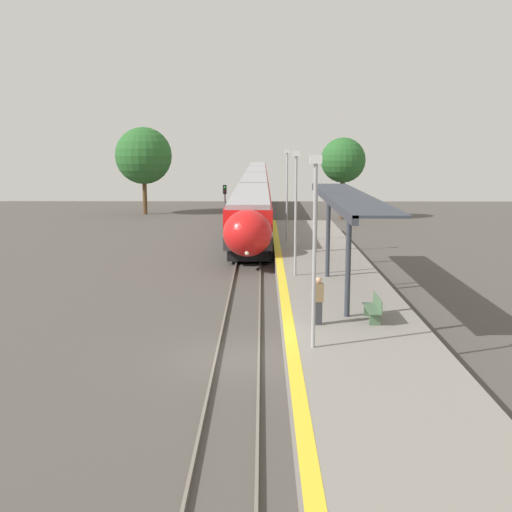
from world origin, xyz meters
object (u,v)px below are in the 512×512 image
at_px(person_waiting, 318,300).
at_px(lamppost_mid, 296,206).
at_px(platform_bench, 374,308).
at_px(lamppost_far, 287,189).
at_px(lamppost_near, 315,241).
at_px(train, 255,185).
at_px(railway_signal, 225,205).

xyz_separation_m(person_waiting, lamppost_mid, (-0.37, 8.48, 2.47)).
bearing_deg(platform_bench, person_waiting, -165.36).
xyz_separation_m(platform_bench, lamppost_far, (-2.42, 18.99, 2.87)).
bearing_deg(lamppost_near, lamppost_far, 90.00).
distance_m(train, person_waiting, 57.37).
relative_size(railway_signal, lamppost_mid, 0.68).
xyz_separation_m(train, railway_signal, (-2.07, -29.36, 0.36)).
xyz_separation_m(railway_signal, lamppost_far, (4.48, -8.42, 1.79)).
relative_size(train, lamppost_far, 15.13).
relative_size(railway_signal, lamppost_far, 0.68).
bearing_deg(platform_bench, lamppost_far, 97.27).
distance_m(platform_bench, lamppost_mid, 8.79).
xyz_separation_m(person_waiting, lamppost_near, (-0.37, -2.56, 2.47)).
height_order(train, lamppost_mid, lamppost_mid).
height_order(platform_bench, lamppost_near, lamppost_near).
xyz_separation_m(railway_signal, lamppost_mid, (4.48, -19.46, 1.79)).
bearing_deg(lamppost_far, train, 93.65).
height_order(person_waiting, railway_signal, railway_signal).
bearing_deg(lamppost_mid, train, 92.83).
bearing_deg(person_waiting, railway_signal, 99.86).
bearing_deg(lamppost_near, train, 92.31).
xyz_separation_m(lamppost_mid, lamppost_far, (0.00, 11.04, 0.00)).
bearing_deg(railway_signal, lamppost_far, -61.95).
bearing_deg(railway_signal, lamppost_mid, -77.02).
height_order(person_waiting, lamppost_far, lamppost_far).
relative_size(lamppost_near, lamppost_far, 1.00).
relative_size(person_waiting, lamppost_near, 0.29).
bearing_deg(lamppost_near, lamppost_mid, 90.00).
distance_m(railway_signal, lamppost_mid, 20.05).
height_order(railway_signal, lamppost_far, lamppost_far).
xyz_separation_m(platform_bench, railway_signal, (-6.91, 27.40, 1.08)).
bearing_deg(train, lamppost_mid, -87.17).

